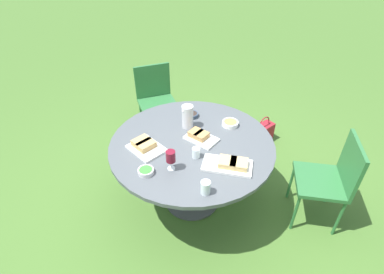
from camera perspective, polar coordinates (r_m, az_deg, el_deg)
The scene contains 15 objects.
ground_plane at distance 3.13m, azimuth 0.00°, elevation -11.73°, with size 40.00×40.00×0.00m, color #446B2B.
dining_table at distance 2.68m, azimuth 0.00°, elevation -2.66°, with size 1.44×1.44×0.73m.
chair_near_left at distance 2.87m, azimuth 25.07°, elevation -6.76°, with size 0.61×0.61×0.89m.
chair_near_right at distance 3.77m, azimuth -6.91°, elevation 7.75°, with size 0.55×0.54×0.89m.
water_pitcher at distance 2.75m, azimuth -0.86°, elevation 3.90°, with size 0.11×0.11×0.22m.
wine_glass at distance 2.29m, azimuth -4.09°, elevation -3.80°, with size 0.08×0.08×0.17m.
platter_bread_main at distance 2.65m, azimuth 1.51°, elevation 0.11°, with size 0.24×0.31×0.07m.
platter_charcuterie at distance 2.57m, azimuth -8.93°, elevation -1.67°, with size 0.25×0.31×0.07m.
platter_sandwich_side at distance 2.38m, azimuth 7.30°, elevation -5.17°, with size 0.39×0.43×0.07m.
bowl_fries at distance 2.84m, azimuth 7.29°, elevation 2.62°, with size 0.15×0.15×0.04m.
bowl_salad at distance 2.34m, azimuth -8.78°, elevation -6.44°, with size 0.12×0.12×0.04m.
bowl_olives at distance 2.95m, azimuth -0.07°, elevation 4.29°, with size 0.13×0.13×0.04m.
cup_water_near at distance 2.44m, azimuth 0.78°, elevation -3.02°, with size 0.07×0.07×0.09m.
cup_water_far at distance 2.15m, azimuth 2.59°, elevation -9.59°, with size 0.07×0.07×0.11m.
handbag at distance 3.87m, azimuth 13.26°, elevation 0.74°, with size 0.30×0.14×0.37m.
Camera 1 is at (1.32, 1.59, 2.34)m, focal length 28.00 mm.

